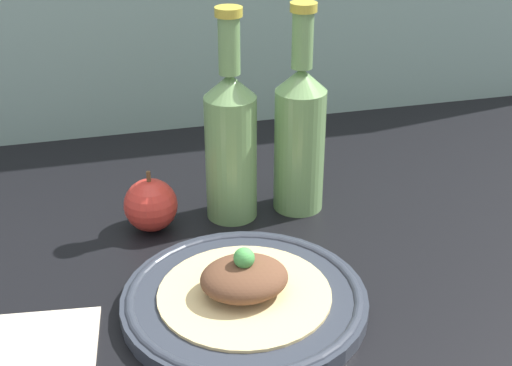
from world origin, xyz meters
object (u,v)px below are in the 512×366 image
cider_bottle_right (300,134)px  apple (151,205)px  cider_bottle_left (231,141)px  plated_food (244,282)px  plate (244,300)px

cider_bottle_right → apple: (-22.27, -1.05, -8.16)cm
cider_bottle_left → cider_bottle_right: size_ratio=1.00×
cider_bottle_left → cider_bottle_right: (10.24, 0.00, 0.00)cm
apple → cider_bottle_left: bearing=5.0°
cider_bottle_right → apple: size_ratio=3.39×
plated_food → apple: 23.21cm
cider_bottle_left → plate: bearing=-99.1°
plate → cider_bottle_left: cider_bottle_left is taller
cider_bottle_left → apple: size_ratio=3.39×
cider_bottle_left → apple: 14.57cm
cider_bottle_left → cider_bottle_right: same height
plated_food → cider_bottle_left: cider_bottle_left is taller
plate → apple: bearing=111.3°
cider_bottle_left → plated_food: bearing=-99.1°
cider_bottle_right → apple: cider_bottle_right is taller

